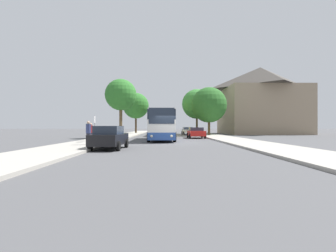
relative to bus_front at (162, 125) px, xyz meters
name	(u,v)px	position (x,y,z in m)	size (l,w,h in m)	color
ground_plane	(169,143)	(0.76, -5.42, -1.74)	(300.00, 300.00, 0.00)	#4C4C4F
sidewalk_left	(92,143)	(-6.24, -5.42, -1.66)	(4.00, 120.00, 0.15)	#A39E93
sidewalk_right	(246,142)	(7.76, -5.42, -1.66)	(4.00, 120.00, 0.15)	#A39E93
building_right_background	(260,101)	(20.16, 24.73, 5.15)	(14.87, 15.27, 13.78)	gray
bus_front	(162,125)	(0.00, 0.00, 0.00)	(2.92, 11.21, 3.24)	#2D519E
bus_middle	(165,125)	(0.38, 15.84, 0.01)	(2.83, 12.04, 3.25)	#2D2D2D
parked_car_left_curb	(110,137)	(-3.39, -11.47, -0.93)	(2.10, 4.40, 1.56)	black
parked_car_right_near	(196,132)	(4.44, 5.03, -0.99)	(2.17, 4.43, 1.40)	red
parked_car_right_far	(188,131)	(4.66, 19.99, -0.99)	(2.12, 4.65, 1.41)	silver
bus_stop_sign	(95,125)	(-5.81, -6.09, -0.12)	(0.08, 0.45, 2.35)	gray
pedestrian_waiting_near	(88,133)	(-5.50, -9.09, -0.68)	(0.36, 0.36, 1.79)	#23232D
pedestrian_waiting_far	(91,132)	(-6.42, -5.16, -0.73)	(0.36, 0.36, 1.70)	#23232D
pedestrian_walking_back	(88,131)	(-7.15, -3.48, -0.63)	(0.36, 0.36, 1.88)	#23232D
tree_left_near	(136,106)	(-5.80, 26.91, 4.21)	(5.51, 5.51, 8.56)	#47331E
tree_left_far	(121,95)	(-5.41, 5.14, 3.91)	(4.11, 4.11, 7.58)	brown
tree_right_near	(197,104)	(6.86, 23.67, 4.33)	(6.00, 6.00, 8.93)	#513D23
tree_right_mid	(209,105)	(7.78, 14.65, 3.40)	(5.94, 5.94, 7.96)	#513D23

